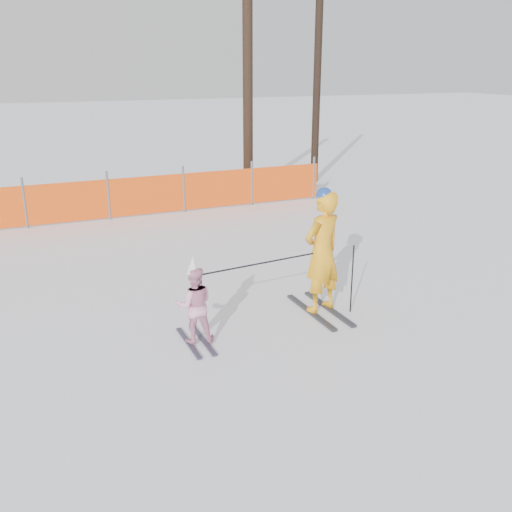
{
  "coord_description": "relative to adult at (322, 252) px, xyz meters",
  "views": [
    {
      "loc": [
        -3.38,
        -7.1,
        3.79
      ],
      "look_at": [
        0.0,
        0.5,
        1.0
      ],
      "focal_mm": 40.0,
      "sensor_mm": 36.0,
      "label": 1
    }
  ],
  "objects": [
    {
      "name": "ski_poles",
      "position": [
        -0.53,
        -0.14,
        -0.17
      ],
      "size": [
        2.52,
        0.22,
        1.13
      ],
      "color": "black",
      "rests_on": "ground"
    },
    {
      "name": "ground",
      "position": [
        -1.01,
        -0.22,
        -1.02
      ],
      "size": [
        120.0,
        120.0,
        0.0
      ],
      "primitive_type": "plane",
      "color": "white",
      "rests_on": "ground"
    },
    {
      "name": "tree_trunks",
      "position": [
        3.66,
        9.11,
        2.13
      ],
      "size": [
        3.1,
        1.12,
        6.32
      ],
      "color": "black",
      "rests_on": "ground"
    },
    {
      "name": "adult",
      "position": [
        0.0,
        0.0,
        0.0
      ],
      "size": [
        0.82,
        1.49,
        2.04
      ],
      "color": "black",
      "rests_on": "ground"
    },
    {
      "name": "child",
      "position": [
        -2.18,
        -0.22,
        -0.42
      ],
      "size": [
        0.63,
        1.02,
        1.31
      ],
      "color": "black",
      "rests_on": "ground"
    },
    {
      "name": "safety_fence",
      "position": [
        -3.99,
        7.27,
        -0.46
      ],
      "size": [
        16.13,
        0.06,
        1.25
      ],
      "color": "#595960",
      "rests_on": "ground"
    }
  ]
}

